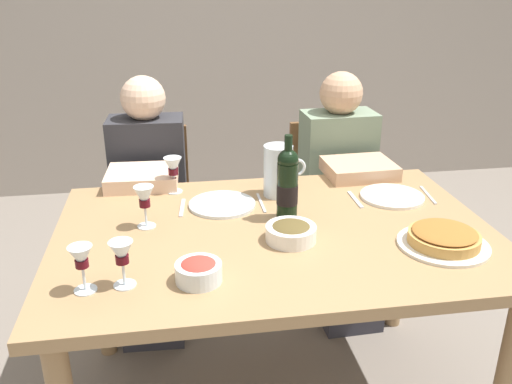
# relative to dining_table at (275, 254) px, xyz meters

# --- Properties ---
(dining_table) EXTENTS (1.50, 1.00, 0.76)m
(dining_table) POSITION_rel_dining_table_xyz_m (0.00, 0.00, 0.00)
(dining_table) COLOR #9E7A51
(dining_table) RESTS_ON ground
(wine_bottle) EXTENTS (0.08, 0.08, 0.31)m
(wine_bottle) POSITION_rel_dining_table_xyz_m (0.06, 0.09, 0.22)
(wine_bottle) COLOR black
(wine_bottle) RESTS_ON dining_table
(water_pitcher) EXTENTS (0.17, 0.11, 0.20)m
(water_pitcher) POSITION_rel_dining_table_xyz_m (0.07, 0.31, 0.18)
(water_pitcher) COLOR silver
(water_pitcher) RESTS_ON dining_table
(baked_tart) EXTENTS (0.29, 0.29, 0.06)m
(baked_tart) POSITION_rel_dining_table_xyz_m (0.51, -0.20, 0.12)
(baked_tart) COLOR silver
(baked_tart) RESTS_ON dining_table
(salad_bowl) EXTENTS (0.13, 0.13, 0.07)m
(salad_bowl) POSITION_rel_dining_table_xyz_m (-0.28, -0.29, 0.13)
(salad_bowl) COLOR silver
(salad_bowl) RESTS_ON dining_table
(olive_bowl) EXTENTS (0.17, 0.17, 0.06)m
(olive_bowl) POSITION_rel_dining_table_xyz_m (0.04, -0.08, 0.12)
(olive_bowl) COLOR white
(olive_bowl) RESTS_ON dining_table
(wine_glass_left_diner) EXTENTS (0.07, 0.07, 0.15)m
(wine_glass_left_diner) POSITION_rel_dining_table_xyz_m (-0.34, 0.40, 0.19)
(wine_glass_left_diner) COLOR silver
(wine_glass_left_diner) RESTS_ON dining_table
(wine_glass_right_diner) EXTENTS (0.07, 0.07, 0.14)m
(wine_glass_right_diner) POSITION_rel_dining_table_xyz_m (-0.49, -0.28, 0.19)
(wine_glass_right_diner) COLOR silver
(wine_glass_right_diner) RESTS_ON dining_table
(wine_glass_centre) EXTENTS (0.07, 0.07, 0.14)m
(wine_glass_centre) POSITION_rel_dining_table_xyz_m (-0.59, -0.29, 0.19)
(wine_glass_centre) COLOR silver
(wine_glass_centre) RESTS_ON dining_table
(wine_glass_spare) EXTENTS (0.07, 0.07, 0.15)m
(wine_glass_spare) POSITION_rel_dining_table_xyz_m (-0.44, 0.10, 0.20)
(wine_glass_spare) COLOR silver
(wine_glass_spare) RESTS_ON dining_table
(dinner_plate_left_setting) EXTENTS (0.25, 0.25, 0.01)m
(dinner_plate_left_setting) POSITION_rel_dining_table_xyz_m (0.51, 0.21, 0.10)
(dinner_plate_left_setting) COLOR white
(dinner_plate_left_setting) RESTS_ON dining_table
(dinner_plate_right_setting) EXTENTS (0.25, 0.25, 0.01)m
(dinner_plate_right_setting) POSITION_rel_dining_table_xyz_m (-0.16, 0.23, 0.10)
(dinner_plate_right_setting) COLOR silver
(dinner_plate_right_setting) RESTS_ON dining_table
(fork_left_setting) EXTENTS (0.01, 0.16, 0.00)m
(fork_left_setting) POSITION_rel_dining_table_xyz_m (0.36, 0.21, 0.09)
(fork_left_setting) COLOR silver
(fork_left_setting) RESTS_ON dining_table
(knife_left_setting) EXTENTS (0.03, 0.18, 0.00)m
(knife_left_setting) POSITION_rel_dining_table_xyz_m (0.66, 0.21, 0.09)
(knife_left_setting) COLOR silver
(knife_left_setting) RESTS_ON dining_table
(knife_right_setting) EXTENTS (0.01, 0.18, 0.00)m
(knife_right_setting) POSITION_rel_dining_table_xyz_m (-0.01, 0.23, 0.09)
(knife_right_setting) COLOR silver
(knife_right_setting) RESTS_ON dining_table
(spoon_right_setting) EXTENTS (0.03, 0.16, 0.00)m
(spoon_right_setting) POSITION_rel_dining_table_xyz_m (-0.31, 0.23, 0.09)
(spoon_right_setting) COLOR silver
(spoon_right_setting) RESTS_ON dining_table
(chair_left) EXTENTS (0.42, 0.42, 0.87)m
(chair_left) POSITION_rel_dining_table_xyz_m (-0.45, 0.91, -0.17)
(chair_left) COLOR brown
(chair_left) RESTS_ON ground
(diner_left) EXTENTS (0.35, 0.52, 1.16)m
(diner_left) POSITION_rel_dining_table_xyz_m (-0.46, 0.67, -0.05)
(diner_left) COLOR #2D2D33
(diner_left) RESTS_ON ground
(chair_right) EXTENTS (0.41, 0.41, 0.87)m
(chair_right) POSITION_rel_dining_table_xyz_m (0.45, 0.87, -0.17)
(chair_right) COLOR brown
(chair_right) RESTS_ON ground
(diner_right) EXTENTS (0.35, 0.51, 1.16)m
(diner_right) POSITION_rel_dining_table_xyz_m (0.45, 0.63, -0.05)
(diner_right) COLOR gray
(diner_right) RESTS_ON ground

